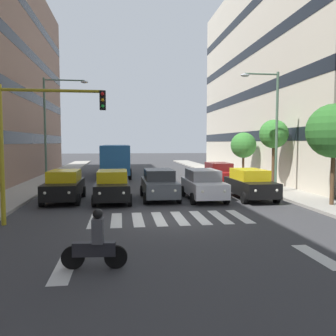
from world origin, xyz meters
TOP-DOWN VIEW (x-y plane):
  - ground_plane at (0.00, 0.00)m, footprint 180.00×180.00m
  - building_left_block_0 at (-14.22, -17.37)m, footprint 9.26×28.29m
  - crosswalk_markings at (0.00, 0.00)m, footprint 6.75×2.80m
  - lane_arrow_0 at (-3.53, 5.50)m, footprint 0.50×2.20m
  - lane_arrow_1 at (3.53, 5.50)m, footprint 0.50×2.20m
  - car_0 at (-5.34, -4.42)m, footprint 2.02×4.44m
  - car_1 at (-2.59, -4.53)m, footprint 2.02×4.44m
  - car_2 at (-0.13, -5.06)m, footprint 2.02×4.44m
  - car_3 at (2.51, -4.62)m, footprint 2.02×4.44m
  - car_4 at (5.17, -5.10)m, footprint 2.02×4.44m
  - car_row2_0 at (-5.38, -10.89)m, footprint 2.02×4.44m
  - bus_behind_traffic at (2.51, -19.40)m, footprint 2.78×10.50m
  - motorcycle_with_rider at (2.72, 5.60)m, footprint 1.70×0.38m
  - traffic_light_gantry at (5.49, 0.29)m, footprint 4.13×0.36m
  - street_lamp_left at (-7.29, -6.07)m, footprint 2.49×0.28m
  - street_lamp_right at (7.14, -12.61)m, footprint 3.33×0.28m
  - street_tree_0 at (-8.44, -1.36)m, footprint 2.69×2.69m
  - street_tree_1 at (-8.41, -8.08)m, footprint 1.98×1.98m
  - street_tree_2 at (-8.27, -13.57)m, footprint 2.16×2.16m

SIDE VIEW (x-z plane):
  - ground_plane at x=0.00m, z-range 0.00..0.00m
  - crosswalk_markings at x=0.00m, z-range 0.00..0.01m
  - lane_arrow_0 at x=-3.53m, z-range 0.00..0.01m
  - lane_arrow_1 at x=3.53m, z-range 0.00..0.01m
  - motorcycle_with_rider at x=2.72m, z-range -0.14..1.43m
  - car_0 at x=-5.34m, z-range 0.03..1.75m
  - car_1 at x=-2.59m, z-range 0.03..1.75m
  - car_2 at x=-0.13m, z-range 0.03..1.75m
  - car_3 at x=2.51m, z-range 0.03..1.75m
  - car_4 at x=5.17m, z-range 0.03..1.75m
  - car_row2_0 at x=-5.38m, z-range 0.03..1.75m
  - bus_behind_traffic at x=2.51m, z-range 0.36..3.36m
  - street_tree_2 at x=-8.27m, z-range 1.04..5.01m
  - traffic_light_gantry at x=5.49m, z-range 0.93..6.43m
  - street_tree_1 at x=-8.41m, z-range 1.47..6.16m
  - street_tree_0 at x=-8.44m, z-range 1.31..6.34m
  - street_lamp_left at x=-7.29m, z-range 0.91..8.38m
  - street_lamp_right at x=7.14m, z-range 1.02..8.96m
  - building_left_block_0 at x=-14.22m, z-range 0.00..19.15m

